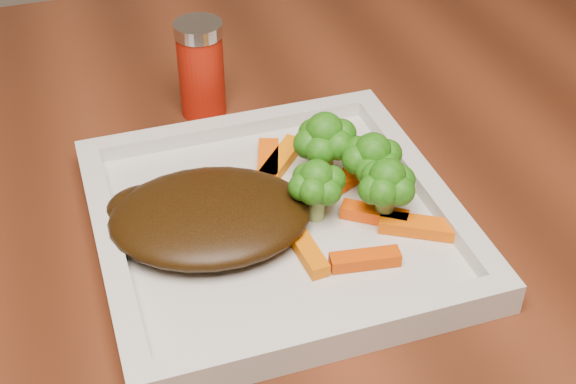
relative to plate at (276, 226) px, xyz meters
name	(u,v)px	position (x,y,z in m)	size (l,w,h in m)	color
plate	(276,226)	(0.00, 0.00, 0.00)	(0.27, 0.27, 0.01)	silver
steak	(210,216)	(-0.05, 0.00, 0.02)	(0.15, 0.12, 0.03)	#311D07
broccoli_0	(324,142)	(0.05, 0.04, 0.04)	(0.06, 0.06, 0.07)	#2E6C12
broccoli_1	(372,162)	(0.08, 0.01, 0.04)	(0.05, 0.05, 0.06)	#265E0F
broccoli_2	(386,189)	(0.08, -0.02, 0.04)	(0.05, 0.05, 0.06)	#245B0F
broccoli_3	(316,185)	(0.03, -0.01, 0.04)	(0.05, 0.05, 0.06)	#1C6010
carrot_0	(365,259)	(0.05, -0.07, 0.01)	(0.05, 0.01, 0.01)	#C93F03
carrot_1	(421,227)	(0.10, -0.05, 0.01)	(0.06, 0.02, 0.01)	#E35903
carrot_2	(307,250)	(0.01, -0.05, 0.01)	(0.05, 0.01, 0.01)	#E26703
carrot_3	(373,157)	(0.10, 0.05, 0.01)	(0.06, 0.02, 0.01)	red
carrot_4	(268,165)	(0.01, 0.06, 0.01)	(0.06, 0.02, 0.01)	#FF5904
carrot_5	(374,214)	(0.07, -0.02, 0.01)	(0.05, 0.01, 0.01)	#FA4804
carrot_6	(336,185)	(0.06, 0.02, 0.01)	(0.06, 0.02, 0.01)	#EB4A03
spice_shaker	(201,69)	(-0.01, 0.19, 0.04)	(0.04, 0.04, 0.09)	#A71809
carrot_7	(282,159)	(0.03, 0.07, 0.01)	(0.06, 0.02, 0.01)	orange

